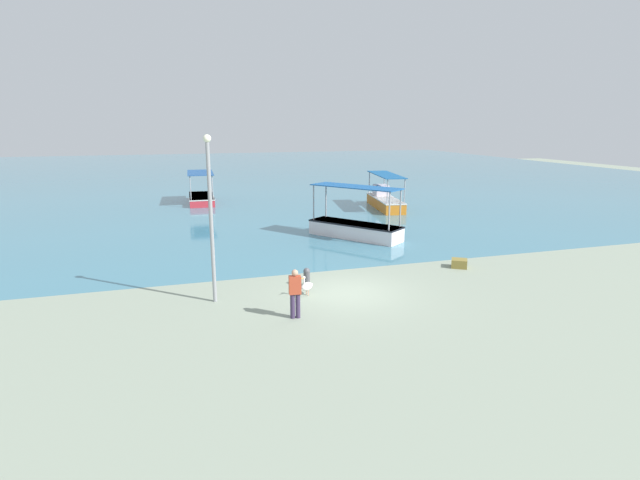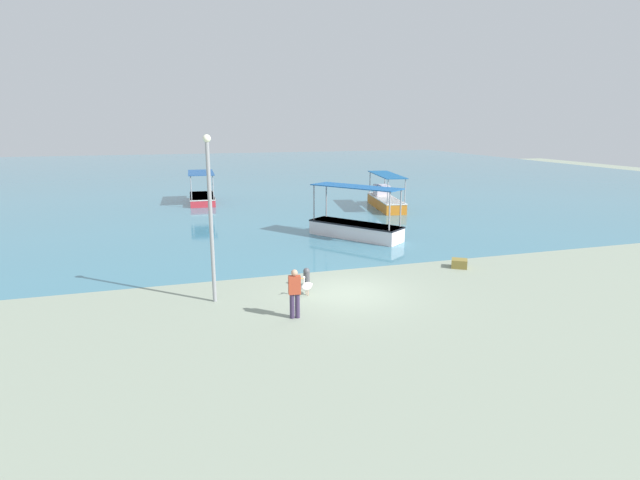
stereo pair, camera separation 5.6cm
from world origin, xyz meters
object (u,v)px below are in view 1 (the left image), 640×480
fishing_boat_outer (201,197)px  fishing_boat_near_left (355,227)px  fisherman_standing (295,292)px  fishing_boat_far_left (385,200)px  pelican (307,286)px  lamp_post (211,211)px  mooring_bollard (307,276)px  cargo_crate (459,263)px

fishing_boat_outer → fishing_boat_near_left: bearing=-64.8°
fishing_boat_near_left → fisherman_standing: size_ratio=3.16×
fishing_boat_near_left → fishing_boat_far_left: fishing_boat_near_left is taller
fishing_boat_near_left → pelican: 10.07m
fishing_boat_far_left → fisherman_standing: (-12.16, -19.56, 0.26)m
pelican → lamp_post: 4.53m
mooring_bollard → fisherman_standing: bearing=-112.2°
fishing_boat_outer → cargo_crate: bearing=-66.8°
mooring_bollard → fisherman_standing: (-1.30, -3.18, 0.52)m
fishing_boat_far_left → cargo_crate: 16.35m
fishing_boat_near_left → fisherman_standing: 12.32m
lamp_post → cargo_crate: lamp_post is taller
pelican → lamp_post: bearing=173.7°
lamp_post → mooring_bollard: 4.81m
pelican → cargo_crate: bearing=11.7°
lamp_post → mooring_bollard: lamp_post is taller
cargo_crate → fishing_boat_outer: bearing=113.2°
fishing_boat_near_left → lamp_post: size_ratio=0.89×
fishing_boat_far_left → fisherman_standing: fishing_boat_far_left is taller
fisherman_standing → fishing_boat_outer: bearing=92.5°
pelican → mooring_bollard: pelican is taller
fishing_boat_near_left → fishing_boat_outer: bearing=115.2°
lamp_post → fisherman_standing: lamp_post is taller
fishing_boat_outer → cargo_crate: (9.71, -22.68, -0.30)m
lamp_post → cargo_crate: bearing=6.2°
mooring_bollard → fisherman_standing: size_ratio=0.43×
fishing_boat_far_left → cargo_crate: fishing_boat_far_left is taller
fishing_boat_far_left → fishing_boat_outer: size_ratio=1.20×
lamp_post → mooring_bollard: bearing=11.7°
pelican → fishing_boat_far_left: bearing=57.4°
fishing_boat_near_left → fishing_boat_far_left: bearing=56.6°
fishing_boat_near_left → fisherman_standing: fishing_boat_near_left is taller
fishing_boat_near_left → cargo_crate: bearing=-71.5°
fishing_boat_near_left → mooring_bollard: bearing=-123.7°
fishing_boat_outer → lamp_post: bearing=-93.1°
fishing_boat_near_left → fishing_boat_far_left: size_ratio=0.83×
pelican → mooring_bollard: bearing=74.2°
pelican → cargo_crate: (7.61, 1.57, -0.18)m
fishing_boat_outer → cargo_crate: size_ratio=7.83×
fishing_boat_near_left → mooring_bollard: size_ratio=7.28×
lamp_post → mooring_bollard: size_ratio=8.18×
pelican → fisherman_standing: fisherman_standing is taller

